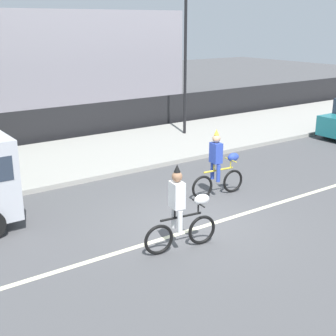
# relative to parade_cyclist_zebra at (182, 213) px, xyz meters

# --- Properties ---
(ground_plane) EXTENTS (80.00, 80.00, 0.00)m
(ground_plane) POSITION_rel_parade_cyclist_zebra_xyz_m (1.04, 1.12, -0.84)
(ground_plane) COLOR #4C4C4F
(road_centre_line) EXTENTS (36.00, 0.14, 0.01)m
(road_centre_line) POSITION_rel_parade_cyclist_zebra_xyz_m (1.04, 0.62, -0.84)
(road_centre_line) COLOR beige
(road_centre_line) RESTS_ON ground
(sidewalk_curb) EXTENTS (60.00, 5.00, 0.15)m
(sidewalk_curb) POSITION_rel_parade_cyclist_zebra_xyz_m (1.04, 7.62, -0.77)
(sidewalk_curb) COLOR #9E9B93
(sidewalk_curb) RESTS_ON ground
(fence_line) EXTENTS (40.00, 0.08, 1.40)m
(fence_line) POSITION_rel_parade_cyclist_zebra_xyz_m (1.04, 10.52, -0.14)
(fence_line) COLOR black
(fence_line) RESTS_ON ground
(parade_cyclist_zebra) EXTENTS (1.71, 0.51, 1.92)m
(parade_cyclist_zebra) POSITION_rel_parade_cyclist_zebra_xyz_m (0.00, 0.00, 0.00)
(parade_cyclist_zebra) COLOR black
(parade_cyclist_zebra) RESTS_ON ground
(parade_cyclist_cobalt) EXTENTS (1.72, 0.50, 1.92)m
(parade_cyclist_cobalt) POSITION_rel_parade_cyclist_zebra_xyz_m (2.78, 2.02, 0.00)
(parade_cyclist_cobalt) COLOR black
(parade_cyclist_cobalt) RESTS_ON ground
(street_lamp_post) EXTENTS (0.36, 0.36, 5.86)m
(street_lamp_post) POSITION_rel_parade_cyclist_zebra_xyz_m (6.23, 8.19, 3.15)
(street_lamp_post) COLOR black
(street_lamp_post) RESTS_ON sidewalk_curb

